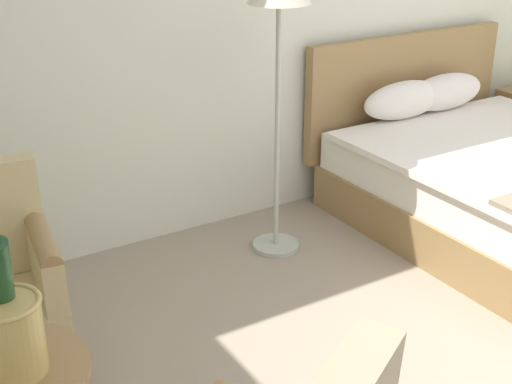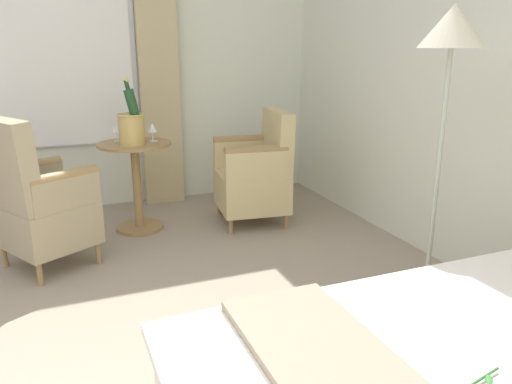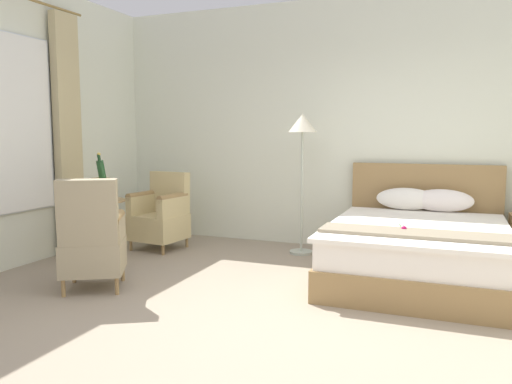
% 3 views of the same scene
% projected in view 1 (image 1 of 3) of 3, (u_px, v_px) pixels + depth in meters
% --- Properties ---
extents(floor_lamp_brass, '(0.34, 0.34, 1.66)m').
position_uv_depth(floor_lamp_brass, '(279.00, 13.00, 3.75)').
color(floor_lamp_brass, '#B0B8A9').
rests_on(floor_lamp_brass, ground).
extents(champagne_bucket, '(0.21, 0.21, 0.51)m').
position_uv_depth(champagne_bucket, '(7.00, 325.00, 2.02)').
color(champagne_bucket, tan).
rests_on(champagne_bucket, side_table_round).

